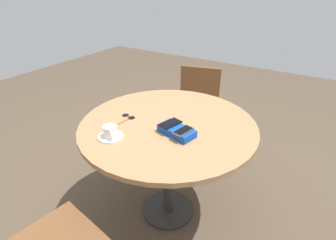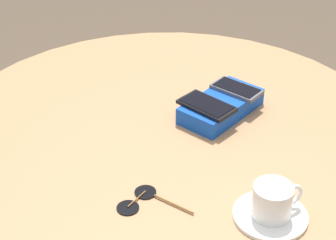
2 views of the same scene
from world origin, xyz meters
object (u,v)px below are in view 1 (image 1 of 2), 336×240
chair_far_side (196,108)px  phone_gray (183,131)px  coffee_cup (110,131)px  phone_box (177,131)px  phone_black (170,123)px  sunglasses (128,117)px  round_table (168,136)px  saucer (111,137)px

chair_far_side → phone_gray: bearing=111.6°
coffee_cup → phone_gray: bearing=-149.0°
coffee_cup → phone_box: bearing=-142.6°
phone_black → chair_far_side: (0.30, -0.99, -0.38)m
sunglasses → chair_far_side: bearing=-91.2°
phone_box → phone_gray: bearing=161.1°
phone_box → coffee_cup: coffee_cup is taller
phone_box → coffee_cup: 0.38m
phone_box → phone_black: 0.06m
round_table → phone_black: phone_black is taller
phone_box → saucer: (0.30, 0.23, -0.02)m
sunglasses → chair_far_side: size_ratio=0.18×
round_table → phone_box: 0.18m
phone_box → saucer: size_ratio=1.65×
round_table → phone_box: size_ratio=4.69×
phone_gray → saucer: 0.42m
phone_box → phone_gray: phone_gray is taller
phone_gray → sunglasses: (0.43, -0.03, -0.05)m
saucer → chair_far_side: (0.05, -1.24, -0.34)m
phone_box → phone_gray: (-0.05, 0.02, 0.03)m
round_table → chair_far_side: bearing=-75.3°
saucer → chair_far_side: bearing=-87.6°
saucer → coffee_cup: (-0.00, 0.00, 0.04)m
coffee_cup → round_table: bearing=-120.5°
phone_gray → saucer: size_ratio=0.92×
sunglasses → phone_black: bearing=-179.6°
phone_gray → sunglasses: bearing=-4.3°
phone_black → sunglasses: bearing=0.4°
saucer → sunglasses: size_ratio=0.99×
phone_black → chair_far_side: 1.11m
phone_gray → chair_far_side: 1.17m
round_table → chair_far_side: chair_far_side is taller
round_table → sunglasses: 0.29m
phone_gray → phone_black: size_ratio=0.90×
phone_box → saucer: bearing=37.1°
phone_black → chair_far_side: bearing=-73.1°
phone_gray → chair_far_side: (0.41, -1.03, -0.38)m
phone_gray → coffee_cup: 0.41m
phone_box → coffee_cup: bearing=37.4°
sunglasses → round_table: bearing=-164.2°
phone_box → chair_far_side: (0.35, -1.01, -0.36)m
phone_box → saucer: 0.38m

